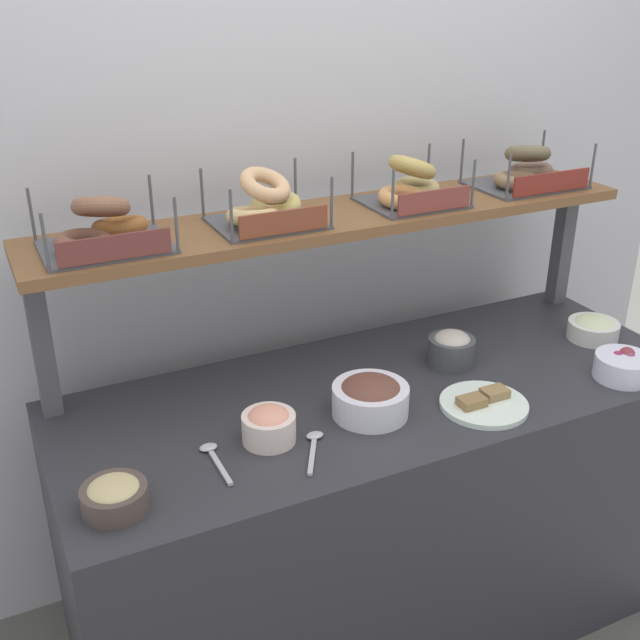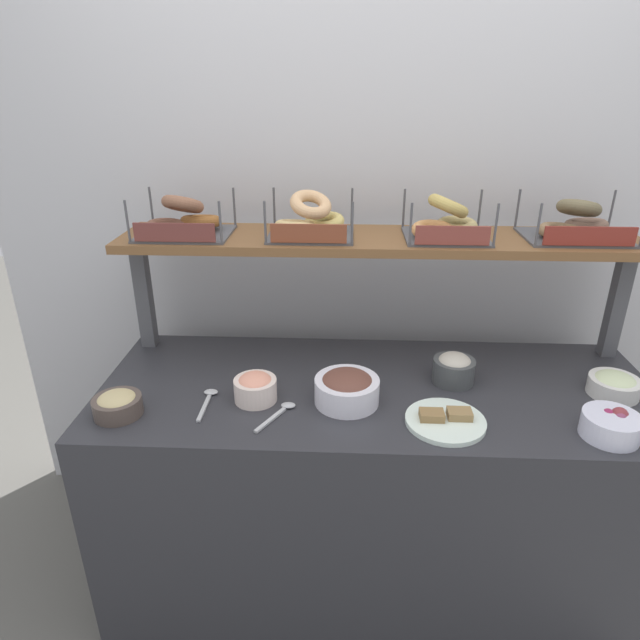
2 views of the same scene
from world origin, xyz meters
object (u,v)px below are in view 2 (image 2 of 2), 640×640
object	(u,v)px
bowl_tuna_salad	(454,368)
serving_spoon_near_plate	(280,412)
bagel_basket_cinnamon_raisin	(184,221)
bagel_basket_plain	(310,221)
bowl_hummus	(117,404)
bowl_chocolate_spread	(347,388)
bowl_lox_spread	(255,387)
bagel_basket_poppy	(575,225)
bowl_beet_salad	(611,425)
bowl_scallion_spread	(614,384)
bagel_basket_sesame	(446,224)
serving_spoon_by_edge	(208,399)
serving_plate_white	(445,420)

from	to	relation	value
bowl_tuna_salad	serving_spoon_near_plate	bearing A→B (deg)	-158.35
bagel_basket_cinnamon_raisin	bagel_basket_plain	bearing A→B (deg)	1.15
bowl_hummus	bowl_chocolate_spread	bearing A→B (deg)	8.36
bowl_lox_spread	bowl_tuna_salad	world-z (taller)	bowl_tuna_salad
bowl_hummus	bagel_basket_poppy	bearing A→B (deg)	18.03
bowl_beet_salad	bagel_basket_poppy	size ratio (longest dim) A/B	0.48
bowl_chocolate_spread	bowl_scallion_spread	size ratio (longest dim) A/B	1.28
bowl_beet_salad	bagel_basket_sesame	world-z (taller)	bagel_basket_sesame
serving_spoon_by_edge	bagel_basket_plain	size ratio (longest dim) A/B	0.62
bowl_lox_spread	serving_spoon_by_edge	distance (m)	0.15
bagel_basket_sesame	bowl_scallion_spread	bearing A→B (deg)	-26.86
bowl_hummus	bowl_beet_salad	world-z (taller)	bowl_beet_salad
bowl_scallion_spread	bowl_beet_salad	size ratio (longest dim) A/B	0.98
bowl_tuna_salad	serving_plate_white	bearing A→B (deg)	-104.51
bowl_hummus	bagel_basket_sesame	bearing A→B (deg)	24.37
bowl_scallion_spread	bowl_chocolate_spread	bearing A→B (deg)	-174.10
bowl_scallion_spread	bowl_tuna_salad	distance (m)	0.50
bagel_basket_cinnamon_raisin	bagel_basket_sesame	size ratio (longest dim) A/B	1.13
bowl_hummus	bagel_basket_plain	xyz separation A→B (m)	(0.55, 0.45, 0.45)
bagel_basket_cinnamon_raisin	serving_spoon_by_edge	bearing A→B (deg)	-70.24
bowl_beet_salad	serving_plate_white	bearing A→B (deg)	174.99
bowl_beet_salad	bagel_basket_poppy	xyz separation A→B (m)	(0.01, 0.50, 0.44)
serving_spoon_by_edge	bowl_hummus	bearing A→B (deg)	-161.08
bowl_beet_salad	bowl_tuna_salad	xyz separation A→B (m)	(-0.39, 0.28, 0.01)
serving_plate_white	bagel_basket_cinnamon_raisin	distance (m)	1.07
bowl_tuna_salad	bowl_lox_spread	bearing A→B (deg)	-167.27
bowl_tuna_salad	serving_spoon_by_edge	world-z (taller)	bowl_tuna_salad
bowl_chocolate_spread	serving_spoon_by_edge	world-z (taller)	bowl_chocolate_spread
bowl_chocolate_spread	bowl_beet_salad	xyz separation A→B (m)	(0.74, -0.14, -0.01)
bowl_beet_salad	serving_spoon_near_plate	xyz separation A→B (m)	(-0.93, 0.07, -0.03)
bowl_lox_spread	bagel_basket_sesame	bearing A→B (deg)	30.35
bowl_lox_spread	bagel_basket_poppy	xyz separation A→B (m)	(1.03, 0.36, 0.43)
bowl_chocolate_spread	bagel_basket_cinnamon_raisin	xyz separation A→B (m)	(-0.56, 0.35, 0.43)
bowl_scallion_spread	bagel_basket_poppy	size ratio (longest dim) A/B	0.47
bowl_beet_salad	serving_spoon_by_edge	xyz separation A→B (m)	(-1.17, 0.13, -0.03)
bowl_hummus	serving_plate_white	xyz separation A→B (m)	(0.97, -0.00, -0.02)
bowl_beet_salad	bagel_basket_plain	bearing A→B (deg)	150.32
bagel_basket_sesame	bagel_basket_poppy	distance (m)	0.43
bowl_hummus	serving_spoon_by_edge	size ratio (longest dim) A/B	0.82
serving_plate_white	bowl_beet_salad	bearing A→B (deg)	-5.01
serving_spoon_near_plate	bagel_basket_plain	distance (m)	0.64
bowl_tuna_salad	bagel_basket_sesame	distance (m)	0.48
bowl_scallion_spread	serving_plate_white	xyz separation A→B (m)	(-0.56, -0.19, -0.02)
bowl_chocolate_spread	bagel_basket_plain	distance (m)	0.57
bagel_basket_plain	bagel_basket_sesame	bearing A→B (deg)	-0.31
bagel_basket_cinnamon_raisin	bagel_basket_poppy	bearing A→B (deg)	0.75
bowl_hummus	bagel_basket_sesame	xyz separation A→B (m)	(1.00, 0.45, 0.44)
bowl_chocolate_spread	bagel_basket_sesame	world-z (taller)	bagel_basket_sesame
serving_spoon_near_plate	bagel_basket_sesame	size ratio (longest dim) A/B	0.58
serving_plate_white	bagel_basket_sesame	xyz separation A→B (m)	(0.03, 0.45, 0.47)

